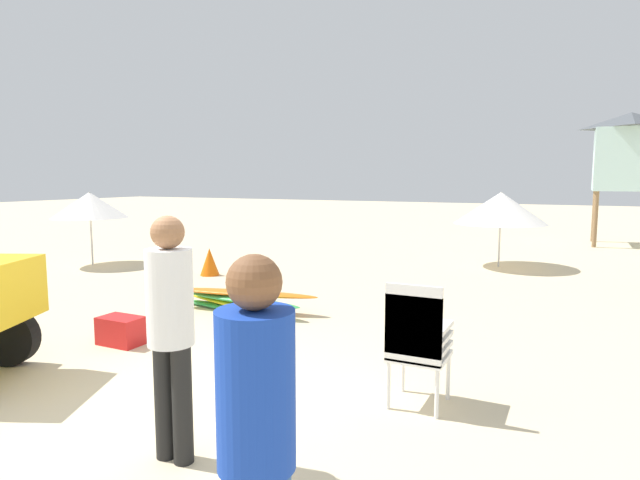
# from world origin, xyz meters

# --- Properties ---
(ground) EXTENTS (80.00, 80.00, 0.00)m
(ground) POSITION_xyz_m (0.00, 0.00, 0.00)
(ground) COLOR beige
(stacked_plastic_chairs) EXTENTS (0.48, 0.48, 1.11)m
(stacked_plastic_chairs) POSITION_xyz_m (1.96, 1.08, 0.65)
(stacked_plastic_chairs) COLOR white
(stacked_plastic_chairs) RESTS_ON ground
(surfboard_pile) EXTENTS (2.44, 0.81, 0.32)m
(surfboard_pile) POSITION_xyz_m (-1.33, 3.17, 0.17)
(surfboard_pile) COLOR green
(surfboard_pile) RESTS_ON ground
(lifeguard_near_left) EXTENTS (0.32, 0.32, 1.69)m
(lifeguard_near_left) POSITION_xyz_m (2.02, -1.50, 0.97)
(lifeguard_near_left) COLOR #33598C
(lifeguard_near_left) RESTS_ON ground
(lifeguard_near_center) EXTENTS (0.32, 0.32, 1.73)m
(lifeguard_near_center) POSITION_xyz_m (0.66, -0.48, 1.00)
(lifeguard_near_center) COLOR black
(lifeguard_near_center) RESTS_ON ground
(lifeguard_tower) EXTENTS (1.98, 1.98, 3.87)m
(lifeguard_tower) POSITION_xyz_m (4.42, 14.60, 2.75)
(lifeguard_tower) COLOR olive
(lifeguard_tower) RESTS_ON ground
(beach_umbrella_mid) EXTENTS (2.02, 2.02, 1.68)m
(beach_umbrella_mid) POSITION_xyz_m (1.62, 9.08, 1.32)
(beach_umbrella_mid) COLOR beige
(beach_umbrella_mid) RESTS_ON ground
(beach_umbrella_far) EXTENTS (1.68, 1.68, 1.67)m
(beach_umbrella_far) POSITION_xyz_m (-6.82, 5.25, 1.38)
(beach_umbrella_far) COLOR beige
(beach_umbrella_far) RESTS_ON ground
(traffic_cone_near) EXTENTS (0.39, 0.39, 0.56)m
(traffic_cone_near) POSITION_xyz_m (-3.57, 5.38, 0.28)
(traffic_cone_near) COLOR orange
(traffic_cone_near) RESTS_ON ground
(cooler_box) EXTENTS (0.52, 0.33, 0.33)m
(cooler_box) POSITION_xyz_m (-1.70, 1.26, 0.17)
(cooler_box) COLOR red
(cooler_box) RESTS_ON ground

